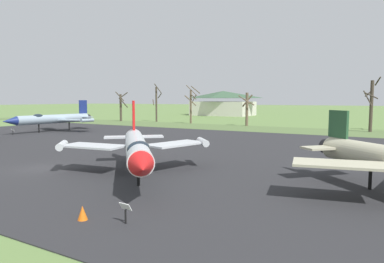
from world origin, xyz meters
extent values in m
plane|color=#607F42|center=(0.00, 0.00, 0.00)|extent=(600.00, 600.00, 0.00)
cube|color=#28282B|center=(0.00, 13.33, 0.03)|extent=(82.98, 44.42, 0.05)
cube|color=#546D3B|center=(0.00, 41.54, 0.03)|extent=(142.98, 12.00, 0.06)
cylinder|color=#8EA3B2|center=(-24.41, 20.65, 2.04)|extent=(2.50, 12.44, 1.43)
cone|color=navy|center=(-25.04, 13.47, 2.04)|extent=(1.49, 2.15, 1.31)
cylinder|color=black|center=(-23.85, 27.09, 2.04)|extent=(1.06, 0.87, 1.00)
ellipsoid|color=#19232D|center=(-24.66, 17.85, 2.44)|extent=(1.09, 2.06, 1.03)
cube|color=#8EA3B2|center=(-27.53, 22.32, 1.94)|extent=(5.47, 4.18, 0.13)
cube|color=#8EA3B2|center=(-21.05, 21.75, 1.94)|extent=(5.47, 3.50, 0.13)
cylinder|color=#8EA3B2|center=(-30.01, 23.05, 1.94)|extent=(0.73, 2.32, 0.53)
cylinder|color=#8EA3B2|center=(-18.48, 22.05, 1.94)|extent=(0.73, 2.32, 0.53)
cube|color=navy|center=(-23.92, 26.26, 3.90)|extent=(0.31, 1.58, 2.29)
cube|color=#8EA3B2|center=(-25.05, 26.24, 2.15)|extent=(1.78, 1.47, 0.13)
cube|color=#8EA3B2|center=(-22.81, 26.04, 2.15)|extent=(1.78, 1.47, 0.13)
cylinder|color=black|center=(-24.65, 17.94, 0.67)|extent=(0.19, 0.19, 1.33)
cylinder|color=black|center=(-24.18, 23.36, 0.67)|extent=(0.19, 0.19, 1.33)
cylinder|color=black|center=(-25.09, 13.94, 0.28)|extent=(0.08, 0.08, 0.55)
cube|color=white|center=(-25.09, 13.94, 0.72)|extent=(0.63, 0.40, 0.36)
cylinder|color=silver|center=(7.87, 1.62, 2.02)|extent=(9.09, 10.10, 1.41)
cone|color=red|center=(12.43, -3.59, 2.02)|extent=(2.07, 2.10, 1.29)
cylinder|color=black|center=(3.67, 6.42, 2.02)|extent=(1.25, 1.23, 0.98)
ellipsoid|color=#19232D|center=(10.10, -0.93, 2.40)|extent=(0.90, 1.69, 0.85)
cube|color=silver|center=(4.42, 1.11, 1.91)|extent=(4.69, 2.70, 0.13)
cube|color=silver|center=(8.83, 4.98, 1.91)|extent=(3.23, 4.86, 0.13)
cylinder|color=silver|center=(2.25, 0.21, 1.91)|extent=(1.88, 2.04, 0.53)
cylinder|color=silver|center=(10.01, 7.01, 1.91)|extent=(1.88, 2.04, 0.53)
cube|color=red|center=(4.24, 5.77, 3.90)|extent=(1.23, 1.37, 2.36)
cube|color=silver|center=(3.28, 4.84, 2.12)|extent=(2.45, 2.37, 0.13)
cube|color=silver|center=(5.29, 6.59, 2.12)|extent=(2.45, 2.37, 0.13)
cylinder|color=black|center=(9.63, -0.39, 0.66)|extent=(0.19, 0.19, 1.31)
cylinder|color=black|center=(6.10, 3.64, 0.66)|extent=(0.19, 0.19, 1.31)
cylinder|color=black|center=(13.16, -5.64, 0.32)|extent=(0.08, 0.08, 0.64)
cube|color=white|center=(13.16, -5.64, 0.78)|extent=(0.58, 0.25, 0.32)
cylinder|color=black|center=(18.98, 8.13, 2.02)|extent=(1.24, 1.25, 0.99)
cube|color=#B7B293|center=(20.47, 2.42, 1.91)|extent=(5.12, 3.15, 0.13)
cube|color=#234C2D|center=(19.61, 7.53, 3.60)|extent=(1.33, 1.29, 1.76)
cube|color=#B7B293|center=(18.73, 6.52, 2.12)|extent=(2.42, 2.44, 0.13)
cube|color=#B7B293|center=(20.59, 8.45, 2.12)|extent=(2.42, 2.44, 0.13)
cylinder|color=black|center=(21.65, 5.57, 0.66)|extent=(0.19, 0.19, 1.31)
cylinder|color=#42382D|center=(-33.07, 46.24, 3.21)|extent=(0.53, 0.53, 6.41)
cylinder|color=#42382D|center=(-31.96, 46.06, 4.35)|extent=(0.60, 2.41, 2.24)
cylinder|color=#42382D|center=(-32.60, 45.42, 5.91)|extent=(1.88, 1.20, 2.24)
cylinder|color=#42382D|center=(-33.26, 47.42, 6.11)|extent=(2.51, 0.63, 1.66)
cylinder|color=#42382D|center=(-24.80, 49.18, 4.03)|extent=(0.41, 0.41, 8.06)
cylinder|color=#42382D|center=(-25.31, 48.70, 4.52)|extent=(1.19, 1.25, 1.39)
cylinder|color=#42382D|center=(-24.39, 49.97, 6.03)|extent=(1.74, 1.04, 1.25)
cylinder|color=#42382D|center=(-24.03, 48.79, 7.69)|extent=(1.03, 1.76, 2.23)
cylinder|color=brown|center=(-14.76, 47.86, 3.61)|extent=(0.42, 0.42, 7.22)
cylinder|color=brown|center=(-14.39, 48.61, 5.34)|extent=(1.66, 0.91, 1.86)
cylinder|color=brown|center=(-13.41, 47.54, 7.21)|extent=(0.81, 2.81, 1.60)
cylinder|color=brown|center=(-14.21, 46.78, 4.94)|extent=(2.37, 1.34, 2.30)
cylinder|color=brown|center=(-13.99, 47.59, 5.80)|extent=(0.75, 1.69, 1.33)
cylinder|color=brown|center=(-14.03, 46.97, 7.06)|extent=(1.94, 1.62, 2.32)
cylinder|color=brown|center=(-1.65, 46.95, 3.24)|extent=(0.54, 0.54, 6.48)
cylinder|color=brown|center=(-1.79, 45.76, 5.17)|extent=(2.51, 0.49, 1.66)
cylinder|color=brown|center=(-0.97, 46.13, 4.70)|extent=(1.87, 1.59, 1.38)
cylinder|color=brown|center=(-1.90, 47.83, 4.93)|extent=(2.05, 0.84, 2.47)
cylinder|color=#42382D|center=(19.85, 44.94, 4.08)|extent=(0.52, 0.52, 8.17)
cylinder|color=#42382D|center=(19.83, 44.02, 5.77)|extent=(1.93, 0.24, 1.10)
cylinder|color=#42382D|center=(19.45, 45.46, 6.21)|extent=(1.26, 1.03, 1.26)
cylinder|color=#42382D|center=(19.32, 44.30, 5.36)|extent=(1.51, 1.30, 2.49)
cylinder|color=#42382D|center=(20.58, 45.30, 8.03)|extent=(0.97, 1.66, 1.36)
cube|color=beige|center=(-24.68, 85.77, 2.24)|extent=(18.36, 12.46, 4.48)
pyramid|color=#38563D|center=(-24.68, 85.77, 6.75)|extent=(19.28, 13.09, 2.27)
cone|color=orange|center=(11.27, -6.21, 0.33)|extent=(0.47, 0.47, 0.66)
camera|label=1|loc=(22.46, -16.27, 5.19)|focal=32.22mm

